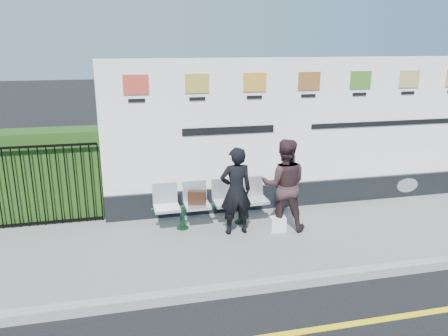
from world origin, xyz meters
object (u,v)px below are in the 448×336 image
at_px(woman_left, 236,191).
at_px(woman_right, 284,185).
at_px(billboard, 304,143).
at_px(bench, 212,214).

relative_size(woman_left, woman_right, 0.94).
distance_m(billboard, bench, 2.44).
relative_size(billboard, woman_left, 5.10).
xyz_separation_m(bench, woman_right, (1.23, -0.41, 0.61)).
relative_size(bench, woman_right, 1.26).
height_order(billboard, bench, billboard).
bearing_deg(bench, woman_right, -19.44).
height_order(bench, woman_right, woman_right).
xyz_separation_m(billboard, bench, (-2.07, -0.72, -1.07)).
distance_m(billboard, woman_left, 2.12).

